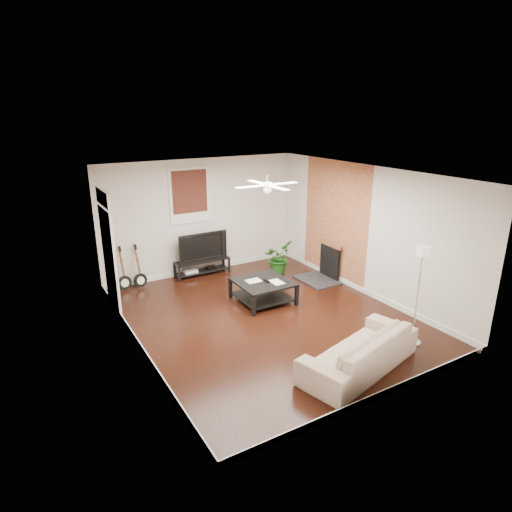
{
  "coord_description": "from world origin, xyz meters",
  "views": [
    {
      "loc": [
        -4.1,
        -6.58,
        3.88
      ],
      "look_at": [
        0.0,
        0.4,
        1.15
      ],
      "focal_mm": 30.57,
      "sensor_mm": 36.0,
      "label": 1
    }
  ],
  "objects": [
    {
      "name": "room",
      "position": [
        0.0,
        0.0,
        1.4
      ],
      "size": [
        5.01,
        6.01,
        2.81
      ],
      "color": "black",
      "rests_on": "ground"
    },
    {
      "name": "tv_stand",
      "position": [
        -0.14,
        2.78,
        0.19
      ],
      "size": [
        1.37,
        0.36,
        0.38
      ],
      "primitive_type": "cube",
      "color": "black",
      "rests_on": "floor"
    },
    {
      "name": "fireplace",
      "position": [
        2.2,
        1.0,
        0.46
      ],
      "size": [
        0.8,
        1.1,
        0.92
      ],
      "primitive_type": "cube",
      "color": "black",
      "rests_on": "floor"
    },
    {
      "name": "floor_lamp",
      "position": [
        1.66,
        -2.15,
        0.89
      ],
      "size": [
        0.36,
        0.36,
        1.79
      ],
      "primitive_type": null,
      "rotation": [
        0.0,
        0.0,
        0.25
      ],
      "color": "silver",
      "rests_on": "floor"
    },
    {
      "name": "coffee_table",
      "position": [
        0.33,
        0.67,
        0.23
      ],
      "size": [
        1.11,
        1.11,
        0.46
      ],
      "primitive_type": "cube",
      "rotation": [
        0.0,
        0.0,
        -0.02
      ],
      "color": "black",
      "rests_on": "floor"
    },
    {
      "name": "tv",
      "position": [
        -0.14,
        2.8,
        0.74
      ],
      "size": [
        1.22,
        0.16,
        0.71
      ],
      "primitive_type": "imported",
      "color": "black",
      "rests_on": "tv_stand"
    },
    {
      "name": "ceiling_fan",
      "position": [
        0.0,
        0.0,
        2.6
      ],
      "size": [
        1.24,
        1.24,
        0.32
      ],
      "primitive_type": null,
      "color": "white",
      "rests_on": "ceiling"
    },
    {
      "name": "brick_accent",
      "position": [
        2.49,
        1.0,
        1.4
      ],
      "size": [
        0.02,
        2.2,
        2.8
      ],
      "primitive_type": "cube",
      "color": "#B36139",
      "rests_on": "floor"
    },
    {
      "name": "sofa",
      "position": [
        0.31,
        -2.25,
        0.32
      ],
      "size": [
        2.33,
        1.36,
        0.64
      ],
      "primitive_type": "imported",
      "rotation": [
        0.0,
        0.0,
        3.39
      ],
      "color": "tan",
      "rests_on": "floor"
    },
    {
      "name": "guitar_left",
      "position": [
        -2.05,
        2.75,
        0.51
      ],
      "size": [
        0.34,
        0.27,
        1.01
      ],
      "primitive_type": null,
      "rotation": [
        0.0,
        0.0,
        0.15
      ],
      "color": "black",
      "rests_on": "floor"
    },
    {
      "name": "potted_plant",
      "position": [
        1.55,
        1.96,
        0.39
      ],
      "size": [
        0.93,
        0.92,
        0.78
      ],
      "primitive_type": "imported",
      "rotation": [
        0.0,
        0.0,
        0.66
      ],
      "color": "#1A5117",
      "rests_on": "floor"
    },
    {
      "name": "guitar_right",
      "position": [
        -1.7,
        2.72,
        0.51
      ],
      "size": [
        0.36,
        0.29,
        1.01
      ],
      "primitive_type": null,
      "rotation": [
        0.0,
        0.0,
        0.25
      ],
      "color": "black",
      "rests_on": "floor"
    },
    {
      "name": "window_back",
      "position": [
        -0.3,
        2.97,
        1.95
      ],
      "size": [
        1.0,
        0.06,
        1.3
      ],
      "primitive_type": "cube",
      "color": "#3C1610",
      "rests_on": "wall_back"
    },
    {
      "name": "door_left",
      "position": [
        -2.46,
        1.9,
        1.25
      ],
      "size": [
        0.08,
        1.0,
        2.5
      ],
      "primitive_type": "cube",
      "color": "white",
      "rests_on": "wall_left"
    }
  ]
}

